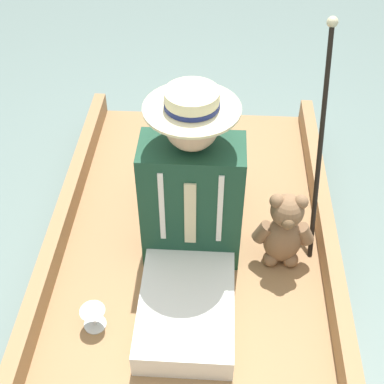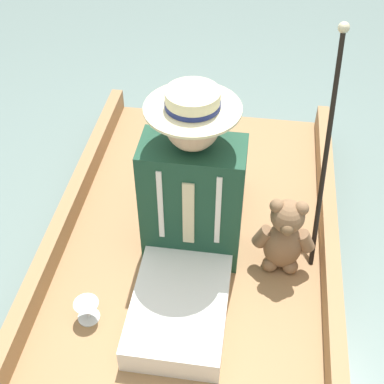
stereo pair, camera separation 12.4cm
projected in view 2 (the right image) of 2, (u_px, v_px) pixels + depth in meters
ground_plane at (185, 311)px, 2.22m from camera, size 16.00×16.00×0.00m
punt_boat at (185, 300)px, 2.16m from camera, size 1.20×2.46×0.25m
seat_cushion at (197, 186)px, 2.46m from camera, size 0.39×0.27×0.16m
seated_person at (190, 217)px, 2.03m from camera, size 0.39×0.76×0.79m
teddy_bear at (284, 237)px, 2.11m from camera, size 0.25×0.15×0.36m
wine_glass at (87, 308)px, 1.99m from camera, size 0.09×0.09×0.09m
walking_cane at (329, 131)px, 2.06m from camera, size 0.04×0.45×0.87m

